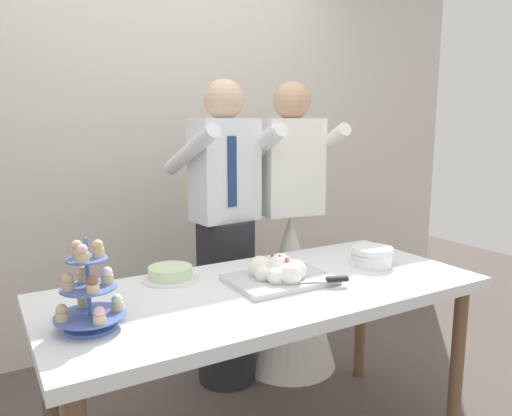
# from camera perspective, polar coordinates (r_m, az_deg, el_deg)

# --- Properties ---
(rear_wall) EXTENTS (5.20, 0.10, 2.90)m
(rear_wall) POSITION_cam_1_polar(r_m,az_deg,el_deg) (3.22, -12.18, 9.95)
(rear_wall) COLOR beige
(rear_wall) RESTS_ON ground_plane
(dessert_table) EXTENTS (1.80, 0.80, 0.78)m
(dessert_table) POSITION_cam_1_polar(r_m,az_deg,el_deg) (2.07, 1.26, -10.99)
(dessert_table) COLOR silver
(dessert_table) RESTS_ON ground_plane
(cupcake_stand) EXTENTS (0.23, 0.23, 0.31)m
(cupcake_stand) POSITION_cam_1_polar(r_m,az_deg,el_deg) (1.69, -18.87, -9.49)
(cupcake_stand) COLOR #4C66B2
(cupcake_stand) RESTS_ON dessert_table
(main_cake_tray) EXTENTS (0.43, 0.35, 0.12)m
(main_cake_tray) POSITION_cam_1_polar(r_m,az_deg,el_deg) (2.07, 2.78, -7.52)
(main_cake_tray) COLOR silver
(main_cake_tray) RESTS_ON dessert_table
(plate_stack) EXTENTS (0.20, 0.20, 0.09)m
(plate_stack) POSITION_cam_1_polar(r_m,az_deg,el_deg) (2.37, 13.33, -5.51)
(plate_stack) COLOR white
(plate_stack) RESTS_ON dessert_table
(round_cake) EXTENTS (0.24, 0.24, 0.06)m
(round_cake) POSITION_cam_1_polar(r_m,az_deg,el_deg) (2.14, -9.95, -7.54)
(round_cake) COLOR white
(round_cake) RESTS_ON dessert_table
(person_groom) EXTENTS (0.51, 0.53, 1.66)m
(person_groom) POSITION_cam_1_polar(r_m,az_deg,el_deg) (2.68, -3.56, -5.04)
(person_groom) COLOR #232328
(person_groom) RESTS_ON ground_plane
(person_bride) EXTENTS (0.56, 0.56, 1.66)m
(person_bride) POSITION_cam_1_polar(r_m,az_deg,el_deg) (2.90, 3.96, -7.26)
(person_bride) COLOR white
(person_bride) RESTS_ON ground_plane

